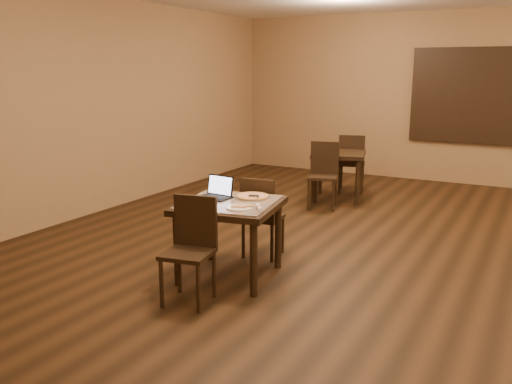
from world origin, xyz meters
The scene contains 17 objects.
ground centered at (0.00, 0.00, 0.00)m, with size 10.00×10.00×0.00m, color black.
wall_back centered at (0.00, 5.00, 1.50)m, with size 8.00×0.02×3.00m, color #8A6746.
wall_left centered at (-4.00, 0.00, 1.50)m, with size 0.02×10.00×3.00m, color #8A6746.
mural centered at (0.50, 4.96, 1.55)m, with size 2.34×0.05×1.64m.
tiled_table centered at (-1.04, -0.79, 0.66)m, with size 1.06×1.06×0.76m.
chair_main_near centered at (-1.05, -1.41, 0.52)m, with size 0.47×0.47×0.93m.
chair_main_far centered at (-1.03, -0.17, 0.50)m, with size 0.43×0.43×0.89m.
laptop centered at (-1.24, -0.69, 0.82)m, with size 0.32×0.26×0.21m.
plate centered at (-0.82, -0.97, 0.77)m, with size 0.25×0.25×0.01m, color white.
pizza_slice centered at (-0.82, -0.97, 0.79)m, with size 0.17×0.17×0.02m, color beige, non-canonical shape.
pizza_pan centered at (-0.92, -0.55, 0.77)m, with size 0.36×0.36×0.01m, color silver.
pizza_whole centered at (-0.92, -0.55, 0.78)m, with size 0.32×0.32×0.02m.
spatula centered at (-0.90, -0.57, 0.79)m, with size 0.09×0.22×0.01m, color silver.
napkin_roll centered at (-0.64, -0.93, 0.78)m, with size 0.13×0.17×0.04m.
other_table_b centered at (-1.24, 2.80, 0.62)m, with size 0.97×0.97×0.74m.
other_table_b_chair_near centered at (-1.27, 2.24, 0.54)m, with size 0.51×0.51×0.96m.
other_table_b_chair_far centered at (-1.22, 3.37, 0.54)m, with size 0.51×0.51×0.96m.
Camera 1 is at (1.61, -5.11, 2.02)m, focal length 38.00 mm.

